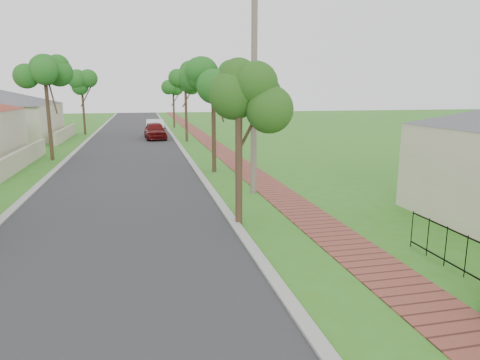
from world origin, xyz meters
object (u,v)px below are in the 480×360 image
object	(u,v)px
parked_car_white	(155,128)
near_tree	(239,103)
utility_pole	(254,90)
parked_car_red	(155,131)

from	to	relation	value
parked_car_white	near_tree	size ratio (longest dim) A/B	0.95
near_tree	utility_pole	bearing A→B (deg)	69.20
parked_car_red	parked_car_white	bearing A→B (deg)	84.87
parked_car_red	utility_pole	world-z (taller)	utility_pole
parked_car_white	parked_car_red	bearing A→B (deg)	-89.90
parked_car_white	near_tree	world-z (taller)	near_tree
parked_car_red	parked_car_white	size ratio (longest dim) A/B	0.96
parked_car_white	utility_pole	xyz separation A→B (m)	(3.21, -24.39, 3.44)
parked_car_red	near_tree	xyz separation A→B (m)	(1.80, -25.32, 3.03)
parked_car_white	utility_pole	distance (m)	24.84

